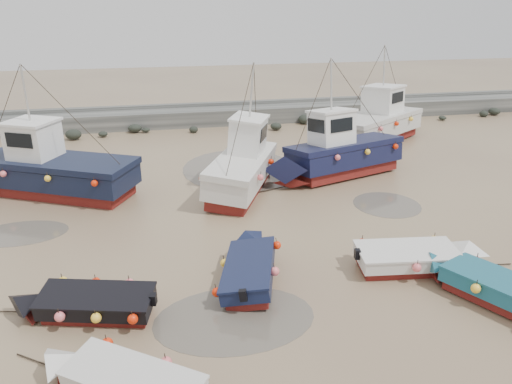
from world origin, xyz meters
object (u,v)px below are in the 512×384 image
dinghy_4 (86,300)px  dinghy_0 (122,377)px  cabin_boat_0 (46,168)px  cabin_boat_3 (380,121)px  cabin_boat_2 (337,153)px  dinghy_1 (253,264)px  cabin_boat_1 (243,163)px  dinghy_5 (417,255)px  dinghy_2 (493,284)px  person (98,206)px

dinghy_4 → dinghy_0: bearing=-146.5°
cabin_boat_0 → cabin_boat_3: (20.41, 5.93, 0.01)m
cabin_boat_2 → dinghy_4: bearing=112.9°
dinghy_0 → cabin_boat_2: size_ratio=0.52×
dinghy_1 → cabin_boat_1: 8.92m
dinghy_1 → dinghy_4: same height
dinghy_5 → cabin_boat_1: size_ratio=0.63×
dinghy_4 → cabin_boat_0: 11.56m
cabin_boat_0 → cabin_boat_3: 21.25m
dinghy_2 → cabin_boat_3: bearing=47.5°
cabin_boat_0 → cabin_boat_1: (9.50, -1.38, 0.05)m
cabin_boat_0 → person: cabin_boat_0 is taller
dinghy_2 → person: size_ratio=3.04×
cabin_boat_1 → cabin_boat_3: 13.13m
cabin_boat_1 → cabin_boat_2: size_ratio=0.96×
dinghy_0 → cabin_boat_3: bearing=-1.9°
dinghy_1 → cabin_boat_0: 13.03m
dinghy_1 → cabin_boat_3: bearing=69.4°
dinghy_0 → cabin_boat_3: size_ratio=0.50×
dinghy_4 → person: bearing=17.8°
person → dinghy_4: bearing=84.6°
person → cabin_boat_0: bearing=-50.0°
dinghy_0 → cabin_boat_3: (16.46, 20.73, 0.77)m
dinghy_1 → dinghy_4: (-5.33, -1.03, 0.01)m
dinghy_2 → cabin_boat_0: size_ratio=0.55×
dinghy_2 → person: (-12.77, 10.81, -0.55)m
dinghy_2 → dinghy_1: bearing=130.7°
cabin_boat_0 → dinghy_4: bearing=-137.9°
cabin_boat_3 → person: cabin_boat_3 is taller
dinghy_4 → person: 8.98m
dinghy_4 → cabin_boat_0: bearing=29.6°
cabin_boat_1 → cabin_boat_2: same height
cabin_boat_2 → cabin_boat_1: bearing=78.6°
cabin_boat_1 → person: (-7.05, -0.85, -1.36)m
dinghy_2 → cabin_boat_1: cabin_boat_1 is taller
cabin_boat_0 → dinghy_0: bearing=-137.0°
dinghy_0 → cabin_boat_2: (10.79, 14.04, 0.81)m
cabin_boat_0 → cabin_boat_2: 14.76m
dinghy_2 → person: bearing=112.6°
cabin_boat_2 → cabin_boat_3: 8.76m
cabin_boat_2 → cabin_boat_3: bearing=-58.5°
dinghy_1 → dinghy_2: size_ratio=1.03×
dinghy_4 → dinghy_5: same height
dinghy_0 → dinghy_4: same height
dinghy_2 → dinghy_5: bearing=94.0°
dinghy_2 → dinghy_5: (-1.36, 2.25, 0.00)m
dinghy_5 → cabin_boat_0: bearing=-120.2°
dinghy_2 → dinghy_5: 2.63m
dinghy_5 → cabin_boat_2: size_ratio=0.61×
dinghy_0 → person: dinghy_0 is taller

